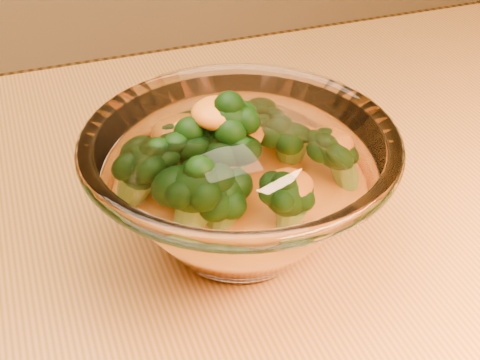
# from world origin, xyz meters

# --- Properties ---
(table) EXTENTS (1.20, 0.80, 0.75)m
(table) POSITION_xyz_m (0.00, 0.00, 0.65)
(table) COLOR #B46D36
(table) RESTS_ON ground
(glass_bowl) EXTENTS (0.25, 0.25, 0.11)m
(glass_bowl) POSITION_xyz_m (-0.01, 0.02, 0.81)
(glass_bowl) COLOR white
(glass_bowl) RESTS_ON table
(cheese_sauce) EXTENTS (0.14, 0.14, 0.04)m
(cheese_sauce) POSITION_xyz_m (-0.01, 0.02, 0.78)
(cheese_sauce) COLOR orange
(cheese_sauce) RESTS_ON glass_bowl
(broccoli_heap) EXTENTS (0.17, 0.15, 0.09)m
(broccoli_heap) POSITION_xyz_m (-0.03, 0.02, 0.83)
(broccoli_heap) COLOR black
(broccoli_heap) RESTS_ON cheese_sauce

